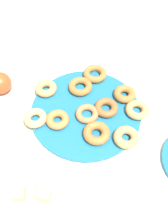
{
  "coord_description": "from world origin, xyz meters",
  "views": [
    {
      "loc": [
        -0.11,
        0.53,
        0.74
      ],
      "look_at": [
        0.0,
        0.03,
        0.04
      ],
      "focal_mm": 40.43,
      "sensor_mm": 36.0,
      "label": 1
    }
  ],
  "objects_px": {
    "donut_1": "(46,88)",
    "donut_8": "(96,74)",
    "donut_4": "(97,133)",
    "apple": "(0,83)",
    "donut_10": "(126,137)",
    "donut_3": "(137,110)",
    "donut_6": "(106,108)",
    "donut_7": "(35,118)",
    "melon_chunk_left": "(44,194)",
    "donut_2": "(80,86)",
    "donut_5": "(58,120)",
    "fruit_bowl": "(34,196)",
    "donut_plate": "(86,112)",
    "donut_0": "(87,114)",
    "donut_9": "(125,94)",
    "melon_chunk_right": "(19,194)"
  },
  "relations": [
    {
      "from": "donut_1",
      "to": "donut_8",
      "type": "relative_size",
      "value": 0.87
    },
    {
      "from": "donut_4",
      "to": "apple",
      "type": "relative_size",
      "value": 1.09
    },
    {
      "from": "donut_10",
      "to": "apple",
      "type": "xyz_separation_m",
      "value": [
        0.49,
        -0.13,
        0.01
      ]
    },
    {
      "from": "donut_3",
      "to": "donut_6",
      "type": "relative_size",
      "value": 0.98
    },
    {
      "from": "donut_1",
      "to": "apple",
      "type": "height_order",
      "value": "apple"
    },
    {
      "from": "donut_1",
      "to": "donut_4",
      "type": "xyz_separation_m",
      "value": [
        -0.22,
        0.15,
        0.0
      ]
    },
    {
      "from": "donut_7",
      "to": "melon_chunk_left",
      "type": "distance_m",
      "value": 0.28
    },
    {
      "from": "donut_2",
      "to": "donut_5",
      "type": "relative_size",
      "value": 1.13
    },
    {
      "from": "donut_1",
      "to": "donut_2",
      "type": "relative_size",
      "value": 0.9
    },
    {
      "from": "donut_5",
      "to": "donut_6",
      "type": "bearing_deg",
      "value": -150.79
    },
    {
      "from": "donut_6",
      "to": "apple",
      "type": "height_order",
      "value": "apple"
    },
    {
      "from": "fruit_bowl",
      "to": "donut_8",
      "type": "bearing_deg",
      "value": -99.45
    },
    {
      "from": "donut_plate",
      "to": "fruit_bowl",
      "type": "xyz_separation_m",
      "value": [
        0.08,
        0.33,
        0.01
      ]
    },
    {
      "from": "donut_8",
      "to": "apple",
      "type": "bearing_deg",
      "value": 21.98
    },
    {
      "from": "donut_1",
      "to": "fruit_bowl",
      "type": "bearing_deg",
      "value": 102.48
    },
    {
      "from": "donut_3",
      "to": "donut_4",
      "type": "bearing_deg",
      "value": 45.69
    },
    {
      "from": "donut_0",
      "to": "donut_4",
      "type": "height_order",
      "value": "donut_4"
    },
    {
      "from": "donut_4",
      "to": "donut_2",
      "type": "bearing_deg",
      "value": -62.8
    },
    {
      "from": "donut_plate",
      "to": "apple",
      "type": "bearing_deg",
      "value": -6.22
    },
    {
      "from": "donut_7",
      "to": "melon_chunk_left",
      "type": "bearing_deg",
      "value": 114.66
    },
    {
      "from": "donut_5",
      "to": "donut_4",
      "type": "bearing_deg",
      "value": 169.89
    },
    {
      "from": "donut_8",
      "to": "donut_10",
      "type": "relative_size",
      "value": 1.1
    },
    {
      "from": "donut_0",
      "to": "donut_9",
      "type": "distance_m",
      "value": 0.17
    },
    {
      "from": "fruit_bowl",
      "to": "donut_2",
      "type": "bearing_deg",
      "value": -95.03
    },
    {
      "from": "donut_1",
      "to": "melon_chunk_left",
      "type": "xyz_separation_m",
      "value": [
        -0.12,
        0.39,
        0.03
      ]
    },
    {
      "from": "donut_2",
      "to": "melon_chunk_right",
      "type": "relative_size",
      "value": 2.53
    },
    {
      "from": "melon_chunk_left",
      "to": "donut_2",
      "type": "bearing_deg",
      "value": -90.51
    },
    {
      "from": "donut_3",
      "to": "fruit_bowl",
      "type": "xyz_separation_m",
      "value": [
        0.26,
        0.36,
        -0.01
      ]
    },
    {
      "from": "donut_3",
      "to": "donut_4",
      "type": "xyz_separation_m",
      "value": [
        0.12,
        0.13,
        0.0
      ]
    },
    {
      "from": "donut_6",
      "to": "donut_10",
      "type": "distance_m",
      "value": 0.14
    },
    {
      "from": "donut_3",
      "to": "apple",
      "type": "distance_m",
      "value": 0.52
    },
    {
      "from": "fruit_bowl",
      "to": "melon_chunk_right",
      "type": "height_order",
      "value": "melon_chunk_right"
    },
    {
      "from": "donut_0",
      "to": "donut_6",
      "type": "distance_m",
      "value": 0.07
    },
    {
      "from": "donut_0",
      "to": "donut_4",
      "type": "distance_m",
      "value": 0.09
    },
    {
      "from": "donut_6",
      "to": "donut_10",
      "type": "bearing_deg",
      "value": 127.96
    },
    {
      "from": "apple",
      "to": "donut_plate",
      "type": "bearing_deg",
      "value": 173.78
    },
    {
      "from": "melon_chunk_left",
      "to": "donut_0",
      "type": "bearing_deg",
      "value": -99.97
    },
    {
      "from": "donut_5",
      "to": "donut_6",
      "type": "xyz_separation_m",
      "value": [
        -0.16,
        -0.09,
        -0.0
      ]
    },
    {
      "from": "donut_6",
      "to": "melon_chunk_right",
      "type": "xyz_separation_m",
      "value": [
        0.18,
        0.36,
        0.03
      ]
    },
    {
      "from": "donut_6",
      "to": "donut_9",
      "type": "distance_m",
      "value": 0.09
    },
    {
      "from": "donut_9",
      "to": "donut_8",
      "type": "bearing_deg",
      "value": -33.34
    },
    {
      "from": "donut_2",
      "to": "apple",
      "type": "height_order",
      "value": "apple"
    },
    {
      "from": "donut_6",
      "to": "donut_10",
      "type": "xyz_separation_m",
      "value": [
        -0.08,
        0.11,
        0.0
      ]
    },
    {
      "from": "donut_2",
      "to": "donut_4",
      "type": "bearing_deg",
      "value": 117.2
    },
    {
      "from": "melon_chunk_left",
      "to": "donut_8",
      "type": "bearing_deg",
      "value": -95.68
    },
    {
      "from": "donut_3",
      "to": "donut_1",
      "type": "bearing_deg",
      "value": -4.5
    },
    {
      "from": "donut_5",
      "to": "donut_8",
      "type": "xyz_separation_m",
      "value": [
        -0.09,
        -0.24,
        -0.0
      ]
    },
    {
      "from": "donut_plate",
      "to": "fruit_bowl",
      "type": "relative_size",
      "value": 2.05
    },
    {
      "from": "donut_6",
      "to": "donut_8",
      "type": "relative_size",
      "value": 0.91
    },
    {
      "from": "donut_1",
      "to": "donut_7",
      "type": "height_order",
      "value": "donut_1"
    }
  ]
}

